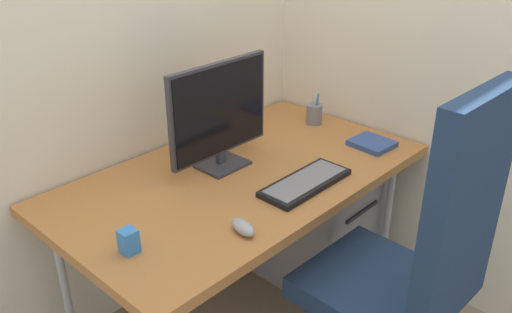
{
  "coord_description": "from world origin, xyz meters",
  "views": [
    {
      "loc": [
        -1.33,
        -1.33,
        1.7
      ],
      "look_at": [
        -0.0,
        -0.08,
        0.82
      ],
      "focal_mm": 37.68,
      "sensor_mm": 36.0,
      "label": 1
    }
  ],
  "objects_px": {
    "pen_holder": "(314,114)",
    "desk_clamp_accessory": "(129,241)",
    "keyboard": "(305,183)",
    "mouse": "(243,227)",
    "monitor": "(220,113)",
    "filing_cabinet": "(315,214)",
    "notebook": "(372,143)",
    "office_chair": "(416,260)"
  },
  "relations": [
    {
      "from": "monitor",
      "to": "keyboard",
      "type": "height_order",
      "value": "monitor"
    },
    {
      "from": "office_chair",
      "to": "notebook",
      "type": "xyz_separation_m",
      "value": [
        0.49,
        0.49,
        0.1
      ]
    },
    {
      "from": "office_chair",
      "to": "keyboard",
      "type": "distance_m",
      "value": 0.49
    },
    {
      "from": "office_chair",
      "to": "notebook",
      "type": "height_order",
      "value": "office_chair"
    },
    {
      "from": "pen_holder",
      "to": "desk_clamp_accessory",
      "type": "relative_size",
      "value": 1.98
    },
    {
      "from": "monitor",
      "to": "pen_holder",
      "type": "bearing_deg",
      "value": -0.19
    },
    {
      "from": "office_chair",
      "to": "filing_cabinet",
      "type": "height_order",
      "value": "office_chair"
    },
    {
      "from": "keyboard",
      "to": "notebook",
      "type": "xyz_separation_m",
      "value": [
        0.48,
        0.01,
        -0.0
      ]
    },
    {
      "from": "notebook",
      "to": "filing_cabinet",
      "type": "bearing_deg",
      "value": 116.71
    },
    {
      "from": "office_chair",
      "to": "monitor",
      "type": "xyz_separation_m",
      "value": [
        -0.09,
        0.83,
        0.32
      ]
    },
    {
      "from": "office_chair",
      "to": "pen_holder",
      "type": "height_order",
      "value": "office_chair"
    },
    {
      "from": "office_chair",
      "to": "pen_holder",
      "type": "distance_m",
      "value": 0.99
    },
    {
      "from": "desk_clamp_accessory",
      "to": "office_chair",
      "type": "bearing_deg",
      "value": -41.65
    },
    {
      "from": "keyboard",
      "to": "desk_clamp_accessory",
      "type": "relative_size",
      "value": 4.92
    },
    {
      "from": "filing_cabinet",
      "to": "notebook",
      "type": "height_order",
      "value": "notebook"
    },
    {
      "from": "mouse",
      "to": "notebook",
      "type": "bearing_deg",
      "value": 15.4
    },
    {
      "from": "filing_cabinet",
      "to": "desk_clamp_accessory",
      "type": "xyz_separation_m",
      "value": [
        -1.08,
        -0.1,
        0.44
      ]
    },
    {
      "from": "filing_cabinet",
      "to": "keyboard",
      "type": "relative_size",
      "value": 1.61
    },
    {
      "from": "mouse",
      "to": "pen_holder",
      "type": "xyz_separation_m",
      "value": [
        0.9,
        0.4,
        0.03
      ]
    },
    {
      "from": "filing_cabinet",
      "to": "keyboard",
      "type": "bearing_deg",
      "value": -149.44
    },
    {
      "from": "pen_holder",
      "to": "monitor",
      "type": "bearing_deg",
      "value": 179.81
    },
    {
      "from": "monitor",
      "to": "keyboard",
      "type": "distance_m",
      "value": 0.43
    },
    {
      "from": "mouse",
      "to": "desk_clamp_accessory",
      "type": "distance_m",
      "value": 0.36
    },
    {
      "from": "monitor",
      "to": "pen_holder",
      "type": "distance_m",
      "value": 0.64
    },
    {
      "from": "keyboard",
      "to": "mouse",
      "type": "height_order",
      "value": "mouse"
    },
    {
      "from": "office_chair",
      "to": "notebook",
      "type": "distance_m",
      "value": 0.7
    },
    {
      "from": "notebook",
      "to": "desk_clamp_accessory",
      "type": "height_order",
      "value": "desk_clamp_accessory"
    },
    {
      "from": "mouse",
      "to": "notebook",
      "type": "height_order",
      "value": "mouse"
    },
    {
      "from": "filing_cabinet",
      "to": "notebook",
      "type": "distance_m",
      "value": 0.48
    },
    {
      "from": "desk_clamp_accessory",
      "to": "notebook",
      "type": "bearing_deg",
      "value": -5.94
    },
    {
      "from": "notebook",
      "to": "keyboard",
      "type": "bearing_deg",
      "value": -175.15
    },
    {
      "from": "notebook",
      "to": "office_chair",
      "type": "bearing_deg",
      "value": -131.49
    },
    {
      "from": "office_chair",
      "to": "keyboard",
      "type": "xyz_separation_m",
      "value": [
        0.01,
        0.48,
        0.1
      ]
    },
    {
      "from": "filing_cabinet",
      "to": "notebook",
      "type": "bearing_deg",
      "value": -67.06
    },
    {
      "from": "keyboard",
      "to": "monitor",
      "type": "bearing_deg",
      "value": 105.9
    },
    {
      "from": "monitor",
      "to": "keyboard",
      "type": "bearing_deg",
      "value": -74.1
    },
    {
      "from": "office_chair",
      "to": "mouse",
      "type": "relative_size",
      "value": 11.34
    },
    {
      "from": "monitor",
      "to": "notebook",
      "type": "distance_m",
      "value": 0.71
    },
    {
      "from": "filing_cabinet",
      "to": "desk_clamp_accessory",
      "type": "distance_m",
      "value": 1.18
    },
    {
      "from": "filing_cabinet",
      "to": "monitor",
      "type": "distance_m",
      "value": 0.81
    },
    {
      "from": "office_chair",
      "to": "monitor",
      "type": "height_order",
      "value": "office_chair"
    },
    {
      "from": "filing_cabinet",
      "to": "mouse",
      "type": "bearing_deg",
      "value": -160.28
    }
  ]
}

